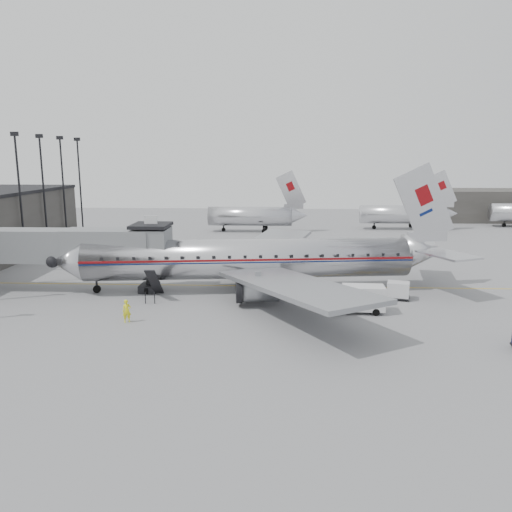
{
  "coord_description": "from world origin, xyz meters",
  "views": [
    {
      "loc": [
        2.82,
        -41.29,
        12.46
      ],
      "look_at": [
        0.7,
        4.99,
        3.2
      ],
      "focal_mm": 35.0,
      "sensor_mm": 36.0,
      "label": 1
    }
  ],
  "objects_px": {
    "service_van": "(356,298)",
    "ramp_worker": "(127,311)",
    "baggage_cart_white": "(398,290)",
    "airliner": "(256,259)"
  },
  "relations": [
    {
      "from": "airliner",
      "to": "service_van",
      "type": "xyz_separation_m",
      "value": [
        8.37,
        -6.61,
        -1.85
      ]
    },
    {
      "from": "baggage_cart_white",
      "to": "ramp_worker",
      "type": "bearing_deg",
      "value": -146.35
    },
    {
      "from": "airliner",
      "to": "ramp_worker",
      "type": "height_order",
      "value": "airliner"
    },
    {
      "from": "service_van",
      "to": "baggage_cart_white",
      "type": "xyz_separation_m",
      "value": [
        4.35,
        4.0,
        -0.34
      ]
    },
    {
      "from": "airliner",
      "to": "baggage_cart_white",
      "type": "relative_size",
      "value": 16.46
    },
    {
      "from": "service_van",
      "to": "baggage_cart_white",
      "type": "bearing_deg",
      "value": 44.65
    },
    {
      "from": "service_van",
      "to": "baggage_cart_white",
      "type": "relative_size",
      "value": 2.07
    },
    {
      "from": "baggage_cart_white",
      "to": "ramp_worker",
      "type": "distance_m",
      "value": 23.35
    },
    {
      "from": "service_van",
      "to": "ramp_worker",
      "type": "distance_m",
      "value": 18.14
    },
    {
      "from": "service_van",
      "to": "ramp_worker",
      "type": "bearing_deg",
      "value": -167.4
    }
  ]
}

